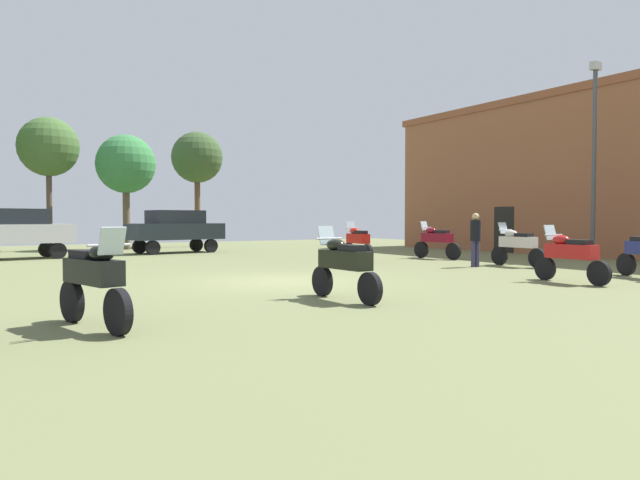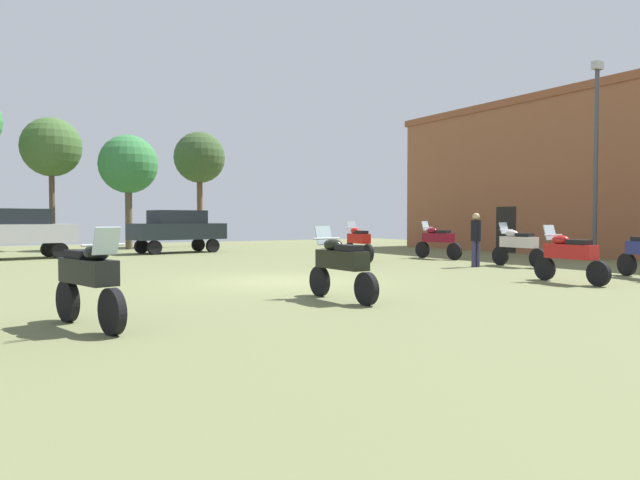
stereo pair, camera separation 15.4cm
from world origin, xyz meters
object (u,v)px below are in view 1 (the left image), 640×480
at_px(motorcycle_8, 436,240).
at_px(tree_6, 48,147).
at_px(motorcycle_6, 94,279).
at_px(person_1, 475,235).
at_px(motorcycle_7, 570,254).
at_px(tree_5, 126,165).
at_px(car_3, 176,228).
at_px(car_1, 13,230).
at_px(motorcycle_5, 517,245).
at_px(lamp_post, 594,151).
at_px(motorcycle_3, 358,242).
at_px(tree_7, 197,158).
at_px(brick_building, 589,175).
at_px(motorcycle_1, 344,264).

height_order(motorcycle_8, tree_6, tree_6).
xyz_separation_m(motorcycle_6, person_1, (12.94, 5.07, 0.32)).
xyz_separation_m(motorcycle_7, tree_5, (-5.61, 22.39, 3.72)).
height_order(motorcycle_7, car_3, car_3).
bearing_deg(tree_5, motorcycle_8, -57.48).
xyz_separation_m(car_1, person_1, (12.87, -12.07, -0.12)).
distance_m(motorcycle_5, car_3, 15.56).
distance_m(motorcycle_6, tree_5, 23.75).
distance_m(motorcycle_5, lamp_post, 5.73).
bearing_deg(motorcycle_3, car_1, 151.12).
relative_size(motorcycle_7, car_1, 0.48).
bearing_deg(tree_7, car_3, -118.54).
relative_size(motorcycle_6, tree_7, 0.32).
xyz_separation_m(motorcycle_3, person_1, (1.82, -4.21, 0.31)).
xyz_separation_m(car_3, person_1, (6.01, -13.12, -0.12)).
relative_size(motorcycle_5, tree_5, 0.37).
bearing_deg(tree_7, motorcycle_3, -85.62).
distance_m(motorcycle_5, person_1, 1.50).
height_order(person_1, tree_6, tree_6).
bearing_deg(motorcycle_6, motorcycle_3, -154.38).
xyz_separation_m(motorcycle_3, car_1, (-11.04, 7.86, 0.43)).
bearing_deg(tree_6, car_1, -108.10).
xyz_separation_m(brick_building, motorcycle_3, (-12.26, 1.18, -2.89)).
xyz_separation_m(brick_building, tree_6, (-21.26, 15.31, 1.54)).
height_order(car_1, tree_5, tree_5).
distance_m(brick_building, person_1, 11.17).
distance_m(motorcycle_6, tree_7, 26.22).
relative_size(motorcycle_7, tree_6, 0.33).
height_order(motorcycle_6, tree_7, tree_7).
distance_m(brick_building, car_1, 25.12).
bearing_deg(car_3, motorcycle_7, -175.02).
distance_m(motorcycle_6, motorcycle_8, 17.07).
xyz_separation_m(motorcycle_5, tree_5, (-8.55, 18.26, 3.70)).
xyz_separation_m(motorcycle_3, tree_7, (-1.12, 14.56, 4.35)).
bearing_deg(motorcycle_8, motorcycle_7, -120.72).
bearing_deg(motorcycle_1, motorcycle_8, 37.62).
distance_m(motorcycle_1, motorcycle_7, 6.60).
distance_m(motorcycle_5, motorcycle_7, 5.07).
relative_size(tree_5, tree_6, 0.90).
bearing_deg(lamp_post, motorcycle_1, -163.50).
bearing_deg(motorcycle_6, lamp_post, -179.98).
height_order(motorcycle_3, lamp_post, lamp_post).
height_order(motorcycle_5, lamp_post, lamp_post).
xyz_separation_m(motorcycle_6, car_3, (6.92, 18.19, 0.44)).
xyz_separation_m(motorcycle_5, motorcycle_7, (-2.93, -4.13, -0.02)).
height_order(motorcycle_7, person_1, person_1).
bearing_deg(brick_building, motorcycle_5, -158.27).
bearing_deg(lamp_post, motorcycle_3, 149.96).
bearing_deg(motorcycle_5, motorcycle_3, 123.25).
bearing_deg(brick_building, tree_7, 130.38).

